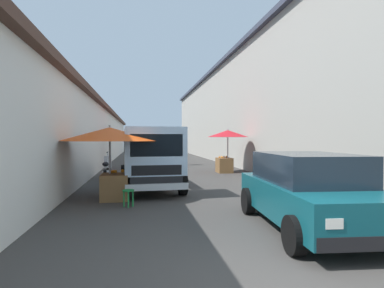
{
  "coord_description": "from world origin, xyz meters",
  "views": [
    {
      "loc": [
        -3.33,
        1.81,
        1.74
      ],
      "look_at": [
        7.87,
        -0.02,
        1.55
      ],
      "focal_mm": 30.07,
      "sensor_mm": 36.0,
      "label": 1
    }
  ],
  "objects": [
    {
      "name": "fruit_stall_near_left",
      "position": [
        6.13,
        2.64,
        1.65
      ],
      "size": [
        2.79,
        2.79,
        2.14
      ],
      "color": "#9E9EA3",
      "rests_on": "ground"
    },
    {
      "name": "delivery_truck",
      "position": [
        7.09,
        1.42,
        1.04
      ],
      "size": [
        5.01,
        2.17,
        2.08
      ],
      "color": "black",
      "rests_on": "ground"
    },
    {
      "name": "hatchback_car",
      "position": [
        2.41,
        -1.43,
        0.74
      ],
      "size": [
        4.03,
        2.16,
        1.45
      ],
      "color": "#0F4C56",
      "rests_on": "ground"
    },
    {
      "name": "vendor_by_crates",
      "position": [
        17.49,
        -1.03,
        0.92
      ],
      "size": [
        0.55,
        0.42,
        1.6
      ],
      "color": "#232328",
      "rests_on": "ground"
    },
    {
      "name": "parked_scooter",
      "position": [
        11.23,
        3.26,
        0.45
      ],
      "size": [
        1.69,
        0.32,
        1.14
      ],
      "color": "black",
      "rests_on": "ground"
    },
    {
      "name": "fruit_stall_mid_lane",
      "position": [
        12.69,
        -2.63,
        1.61
      ],
      "size": [
        2.12,
        2.12,
        2.26
      ],
      "color": "#9E9EA3",
      "rests_on": "ground"
    },
    {
      "name": "plastic_stool",
      "position": [
        4.99,
        2.1,
        0.33
      ],
      "size": [
        0.3,
        0.3,
        0.43
      ],
      "color": "#1E8C3F",
      "rests_on": "ground"
    },
    {
      "name": "vendor_in_shade",
      "position": [
        13.39,
        1.18,
        0.96
      ],
      "size": [
        0.46,
        0.52,
        1.65
      ],
      "color": "#232328",
      "rests_on": "ground"
    },
    {
      "name": "fruit_stall_far_right",
      "position": [
        16.15,
        1.65,
        1.8
      ],
      "size": [
        2.38,
        2.38,
        2.4
      ],
      "color": "#9E9EA3",
      "rests_on": "ground"
    },
    {
      "name": "building_left_whitewash",
      "position": [
        15.75,
        7.41,
        1.9
      ],
      "size": [
        49.8,
        7.5,
        3.78
      ],
      "color": "silver",
      "rests_on": "ground"
    },
    {
      "name": "building_right_concrete",
      "position": [
        15.75,
        -7.41,
        3.6
      ],
      "size": [
        49.8,
        7.5,
        7.19
      ],
      "color": "#A39E93",
      "rests_on": "ground"
    },
    {
      "name": "ground",
      "position": [
        13.5,
        0.0,
        0.0
      ],
      "size": [
        90.0,
        90.0,
        0.0
      ],
      "primitive_type": "plane",
      "color": "#3D3A38"
    }
  ]
}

